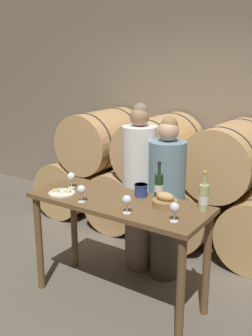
{
  "coord_description": "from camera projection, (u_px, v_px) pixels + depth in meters",
  "views": [
    {
      "loc": [
        1.76,
        -2.52,
        2.11
      ],
      "look_at": [
        0.0,
        0.12,
        1.2
      ],
      "focal_mm": 42.0,
      "sensor_mm": 36.0,
      "label": 1
    }
  ],
  "objects": [
    {
      "name": "person_left",
      "position": [
        139.0,
        188.0,
        3.87
      ],
      "size": [
        0.34,
        0.34,
        1.69
      ],
      "color": "#756651",
      "rests_on": "ground_plane"
    },
    {
      "name": "wine_glass_center",
      "position": [
        127.0,
        200.0,
        2.97
      ],
      "size": [
        0.07,
        0.07,
        0.15
      ],
      "color": "white",
      "rests_on": "tasting_table"
    },
    {
      "name": "wine_bottle_white",
      "position": [
        204.0,
        197.0,
        3.03
      ],
      "size": [
        0.08,
        0.08,
        0.32
      ],
      "color": "#ADBC7F",
      "rests_on": "tasting_table"
    },
    {
      "name": "bread_basket",
      "position": [
        165.0,
        201.0,
        3.13
      ],
      "size": [
        0.2,
        0.2,
        0.12
      ],
      "color": "olive",
      "rests_on": "tasting_table"
    },
    {
      "name": "person_right",
      "position": [
        166.0,
        199.0,
        3.72
      ],
      "size": [
        0.35,
        0.35,
        1.59
      ],
      "color": "#4C4238",
      "rests_on": "ground_plane"
    },
    {
      "name": "barrel_stack",
      "position": [
        191.0,
        185.0,
        4.53
      ],
      "size": [
        4.19,
        0.97,
        1.45
      ],
      "color": "tan",
      "rests_on": "ground_plane"
    },
    {
      "name": "blue_crock",
      "position": [
        141.0,
        190.0,
        3.36
      ],
      "size": [
        0.12,
        0.12,
        0.11
      ],
      "color": "navy",
      "rests_on": "tasting_table"
    },
    {
      "name": "wine_glass_far_left",
      "position": [
        71.0,
        177.0,
        3.56
      ],
      "size": [
        0.07,
        0.07,
        0.15
      ],
      "color": "white",
      "rests_on": "tasting_table"
    },
    {
      "name": "wine_glass_left",
      "position": [
        81.0,
        190.0,
        3.21
      ],
      "size": [
        0.07,
        0.07,
        0.15
      ],
      "color": "white",
      "rests_on": "tasting_table"
    },
    {
      "name": "wine_bottle_red",
      "position": [
        159.0,
        186.0,
        3.31
      ],
      "size": [
        0.08,
        0.08,
        0.32
      ],
      "color": "#193819",
      "rests_on": "tasting_table"
    },
    {
      "name": "cheese_plate",
      "position": [
        62.0,
        193.0,
        3.42
      ],
      "size": [
        0.23,
        0.23,
        0.04
      ],
      "color": "white",
      "rests_on": "tasting_table"
    },
    {
      "name": "stone_wall_back",
      "position": [
        215.0,
        100.0,
        4.77
      ],
      "size": [
        10.0,
        0.12,
        3.2
      ],
      "color": "gray",
      "rests_on": "ground_plane"
    },
    {
      "name": "ground_plane",
      "position": [
        119.0,
        299.0,
        3.54
      ],
      "size": [
        10.0,
        10.0,
        0.0
      ],
      "primitive_type": "plane",
      "color": "#665E51"
    },
    {
      "name": "tasting_table",
      "position": [
        118.0,
        217.0,
        3.32
      ],
      "size": [
        1.55,
        0.6,
        0.95
      ],
      "color": "brown",
      "rests_on": "ground_plane"
    },
    {
      "name": "wine_glass_right",
      "position": [
        175.0,
        208.0,
        2.82
      ],
      "size": [
        0.07,
        0.07,
        0.15
      ],
      "color": "white",
      "rests_on": "tasting_table"
    }
  ]
}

